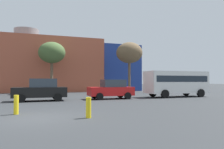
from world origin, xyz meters
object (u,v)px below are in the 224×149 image
Objects in this scene: white_bus at (176,82)px; bollard_yellow_1 at (88,108)px; bare_tree_1 at (129,53)px; bollard_yellow_0 at (16,105)px; parked_car_3 at (111,89)px; bare_tree_0 at (52,53)px; parked_car_2 at (41,90)px.

white_bus reaches higher than bollard_yellow_1.
bare_tree_1 reaches higher than bollard_yellow_0.
parked_car_3 is at bearing 1.01° from white_bus.
bollard_yellow_0 is at bearing 144.73° from bollard_yellow_1.
bare_tree_0 is at bearing -66.78° from parked_car_3.
bare_tree_1 is at bearing -78.60° from white_bus.
bollard_yellow_1 is at bearing 64.74° from parked_car_3.
parked_car_2 is 11.92m from bare_tree_0.
parked_car_3 is 0.62× the size of white_bus.
bare_tree_1 is at bearing -123.91° from parked_car_3.
bare_tree_0 is at bearing 90.24° from bollard_yellow_1.
bare_tree_0 is 19.24m from bollard_yellow_0.
parked_car_2 is at bearing -0.00° from parked_car_3.
parked_car_3 reaches higher than bollard_yellow_1.
bare_tree_1 is 21.58m from bollard_yellow_0.
parked_car_2 reaches higher than bollard_yellow_0.
parked_car_3 is 0.59× the size of bare_tree_1.
bare_tree_0 is 7.09× the size of bollard_yellow_0.
white_bus is 15.59m from bollard_yellow_1.
bare_tree_1 reaches higher than bare_tree_0.
bollard_yellow_0 is at bearing -130.28° from bare_tree_1.
parked_car_2 is 15.58m from bare_tree_1.
bollard_yellow_0 is at bearing -99.70° from bare_tree_0.
bollard_yellow_1 is at bearing -119.50° from bare_tree_1.
white_bus reaches higher than parked_car_3.
parked_car_2 is 6.40m from parked_car_3.
parked_car_3 is at bearing 43.64° from bollard_yellow_0.
bollard_yellow_1 is (-4.58, -9.71, -0.44)m from parked_car_3.
white_bus is 16.65m from bare_tree_0.
parked_car_3 reaches higher than bollard_yellow_0.
parked_car_2 is 7.58m from bollard_yellow_0.
bare_tree_0 reaches higher than parked_car_3.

